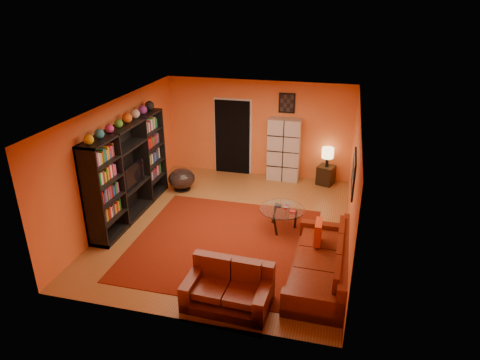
% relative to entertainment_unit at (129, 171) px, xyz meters
% --- Properties ---
extents(floor, '(6.00, 6.00, 0.00)m').
position_rel_entertainment_unit_xyz_m(floor, '(2.27, 0.00, -1.05)').
color(floor, brown).
rests_on(floor, ground).
extents(ceiling, '(6.00, 6.00, 0.00)m').
position_rel_entertainment_unit_xyz_m(ceiling, '(2.27, 0.00, 1.55)').
color(ceiling, white).
rests_on(ceiling, wall_back).
extents(wall_back, '(6.00, 0.00, 6.00)m').
position_rel_entertainment_unit_xyz_m(wall_back, '(2.27, 3.00, 0.25)').
color(wall_back, orange).
rests_on(wall_back, floor).
extents(wall_front, '(6.00, 0.00, 6.00)m').
position_rel_entertainment_unit_xyz_m(wall_front, '(2.27, -3.00, 0.25)').
color(wall_front, orange).
rests_on(wall_front, floor).
extents(wall_left, '(0.00, 6.00, 6.00)m').
position_rel_entertainment_unit_xyz_m(wall_left, '(-0.23, 0.00, 0.25)').
color(wall_left, orange).
rests_on(wall_left, floor).
extents(wall_right, '(0.00, 6.00, 6.00)m').
position_rel_entertainment_unit_xyz_m(wall_right, '(4.78, 0.00, 0.25)').
color(wall_right, orange).
rests_on(wall_right, floor).
extents(rug, '(3.60, 3.60, 0.01)m').
position_rel_entertainment_unit_xyz_m(rug, '(2.38, -0.70, -1.04)').
color(rug, '#551509').
rests_on(rug, floor).
extents(doorway, '(0.95, 0.10, 2.04)m').
position_rel_entertainment_unit_xyz_m(doorway, '(1.57, 2.96, -0.03)').
color(doorway, black).
rests_on(doorway, floor).
extents(wall_art_right, '(0.03, 1.00, 0.70)m').
position_rel_entertainment_unit_xyz_m(wall_art_right, '(4.75, -0.30, 0.55)').
color(wall_art_right, black).
rests_on(wall_art_right, wall_right).
extents(wall_art_back, '(0.42, 0.03, 0.52)m').
position_rel_entertainment_unit_xyz_m(wall_art_back, '(3.02, 2.98, 1.00)').
color(wall_art_back, black).
rests_on(wall_art_back, wall_back).
extents(entertainment_unit, '(0.45, 3.00, 2.10)m').
position_rel_entertainment_unit_xyz_m(entertainment_unit, '(0.00, 0.00, 0.00)').
color(entertainment_unit, black).
rests_on(entertainment_unit, floor).
extents(tv, '(0.92, 0.12, 0.53)m').
position_rel_entertainment_unit_xyz_m(tv, '(0.05, -0.07, -0.07)').
color(tv, black).
rests_on(tv, entertainment_unit).
extents(sofa, '(1.05, 2.46, 0.85)m').
position_rel_entertainment_unit_xyz_m(sofa, '(4.42, -1.38, -0.77)').
color(sofa, '#53170B').
rests_on(sofa, rug).
extents(loveseat, '(1.40, 0.88, 0.85)m').
position_rel_entertainment_unit_xyz_m(loveseat, '(2.95, -2.42, -0.76)').
color(loveseat, '#53170B').
rests_on(loveseat, rug).
extents(throw_pillow, '(0.12, 0.42, 0.42)m').
position_rel_entertainment_unit_xyz_m(throw_pillow, '(4.22, -0.90, -0.42)').
color(throw_pillow, '#DD4118').
rests_on(throw_pillow, sofa).
extents(coffee_table, '(0.96, 0.96, 0.48)m').
position_rel_entertainment_unit_xyz_m(coffee_table, '(3.41, 0.13, -0.61)').
color(coffee_table, silver).
rests_on(coffee_table, floor).
extents(storage_cabinet, '(0.85, 0.39, 1.68)m').
position_rel_entertainment_unit_xyz_m(storage_cabinet, '(3.02, 2.80, -0.21)').
color(storage_cabinet, beige).
rests_on(storage_cabinet, floor).
extents(bowl_chair, '(0.68, 0.68, 0.56)m').
position_rel_entertainment_unit_xyz_m(bowl_chair, '(0.61, 1.50, -0.75)').
color(bowl_chair, black).
rests_on(bowl_chair, floor).
extents(side_table, '(0.51, 0.51, 0.50)m').
position_rel_entertainment_unit_xyz_m(side_table, '(4.17, 2.75, -0.80)').
color(side_table, black).
rests_on(side_table, floor).
extents(table_lamp, '(0.30, 0.30, 0.50)m').
position_rel_entertainment_unit_xyz_m(table_lamp, '(4.17, 2.75, -0.19)').
color(table_lamp, black).
rests_on(table_lamp, side_table).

